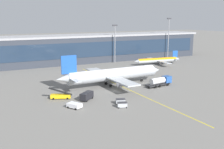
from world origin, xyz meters
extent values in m
plane|color=slate|center=(0.00, 0.00, 0.00)|extent=(700.00, 700.00, 0.00)
cube|color=yellow|center=(4.98, 2.00, 0.00)|extent=(0.82, 80.00, 0.01)
cube|color=#2D333D|center=(-5.05, 63.14, 6.92)|extent=(178.61, 19.60, 13.83)
cube|color=#1E2D42|center=(-5.05, 53.28, 7.61)|extent=(173.26, 0.16, 7.75)
cube|color=#99999E|center=(-5.05, 63.14, 14.33)|extent=(182.19, 19.99, 1.00)
cylinder|color=#B2B7BC|center=(3.18, 7.02, 3.89)|extent=(34.32, 4.66, 4.05)
cylinder|color=silver|center=(3.18, 7.02, 4.25)|extent=(33.64, 4.49, 3.88)
cone|color=#B2B7BC|center=(21.72, 7.36, 3.89)|extent=(4.12, 3.92, 3.84)
cone|color=#B2B7BC|center=(-15.57, 6.69, 4.29)|extent=(4.92, 3.53, 3.44)
cube|color=#1E51B2|center=(-13.45, 6.72, 8.94)|extent=(5.27, 0.45, 6.07)
cube|color=#B2B7BC|center=(-13.02, 10.78, 4.49)|extent=(2.12, 6.51, 0.24)
cube|color=#B2B7BC|center=(-12.87, 2.69, 4.49)|extent=(2.12, 6.51, 0.24)
cube|color=#B2B7BC|center=(1.51, 16.21, 3.58)|extent=(5.06, 14.47, 0.40)
cube|color=#B2B7BC|center=(1.85, -2.22, 3.58)|extent=(5.06, 14.47, 0.40)
cylinder|color=#939399|center=(2.56, 13.64, 2.17)|extent=(3.16, 2.28, 2.23)
cylinder|color=#939399|center=(2.80, 0.39, 2.17)|extent=(3.16, 2.28, 2.23)
cylinder|color=black|center=(15.51, 7.25, 0.50)|extent=(1.01, 0.42, 1.00)
cylinder|color=slate|center=(15.51, 7.25, 1.43)|extent=(0.20, 0.20, 1.86)
cylinder|color=black|center=(1.09, 8.81, 0.50)|extent=(1.01, 0.42, 1.00)
cylinder|color=slate|center=(1.09, 8.81, 1.43)|extent=(0.20, 0.20, 1.86)
cylinder|color=black|center=(1.16, 5.17, 0.50)|extent=(1.01, 0.42, 1.00)
cylinder|color=slate|center=(1.16, 5.17, 1.43)|extent=(0.20, 0.20, 1.86)
cube|color=#232326|center=(16.45, -1.83, 0.75)|extent=(10.26, 4.00, 0.50)
cube|color=#26519E|center=(20.79, -1.16, 2.00)|extent=(3.15, 2.90, 2.50)
cube|color=black|center=(22.04, -0.97, 2.50)|extent=(0.51, 2.30, 1.12)
cylinder|color=silver|center=(16.17, -1.87, 2.10)|extent=(6.27, 3.09, 2.20)
cylinder|color=black|center=(20.06, -0.07, 0.50)|extent=(1.04, 0.50, 1.00)
cylinder|color=black|center=(20.42, -2.42, 0.50)|extent=(1.04, 0.50, 1.00)
cylinder|color=black|center=(15.97, -0.70, 0.50)|extent=(1.04, 0.50, 1.00)
cylinder|color=black|center=(16.33, -3.05, 0.50)|extent=(1.04, 0.50, 1.00)
cylinder|color=black|center=(13.89, -1.03, 0.50)|extent=(1.04, 0.50, 1.00)
cylinder|color=black|center=(14.26, -3.37, 0.50)|extent=(1.04, 0.50, 1.00)
cube|color=black|center=(-12.15, -5.32, 1.30)|extent=(5.18, 4.82, 2.00)
cube|color=black|center=(-13.11, -6.13, 1.65)|extent=(2.55, 2.57, 0.60)
cylinder|color=black|center=(-12.89, -7.17, 0.30)|extent=(0.62, 0.58, 0.60)
cylinder|color=black|center=(-14.10, -5.72, 0.30)|extent=(0.62, 0.58, 0.60)
cylinder|color=black|center=(-10.20, -4.93, 0.30)|extent=(0.62, 0.58, 0.60)
cylinder|color=black|center=(-11.41, -3.48, 0.30)|extent=(0.62, 0.58, 0.60)
cube|color=yellow|center=(-18.75, -0.74, 0.85)|extent=(6.26, 4.12, 1.10)
cube|color=black|center=(-18.75, -0.74, 2.30)|extent=(6.86, 3.95, 2.38)
cylinder|color=black|center=(-16.48, -0.78, 0.30)|extent=(0.65, 0.47, 0.60)
cylinder|color=black|center=(-17.16, -2.35, 0.30)|extent=(0.65, 0.47, 0.60)
cylinder|color=black|center=(-20.34, 0.88, 0.30)|extent=(0.65, 0.47, 0.60)
cylinder|color=black|center=(-21.01, -0.69, 0.30)|extent=(0.65, 0.47, 0.60)
cube|color=white|center=(-17.95, -10.91, 0.85)|extent=(3.89, 4.44, 1.10)
cube|color=black|center=(-18.43, -10.09, 1.04)|extent=(2.46, 2.19, 0.33)
cylinder|color=black|center=(-19.52, -10.28, 0.30)|extent=(0.52, 0.64, 0.60)
cylinder|color=black|center=(-17.72, -9.24, 0.30)|extent=(0.52, 0.64, 0.60)
cylinder|color=black|center=(-18.18, -12.58, 0.30)|extent=(0.52, 0.64, 0.60)
cylinder|color=black|center=(-16.39, -11.54, 0.30)|extent=(0.52, 0.64, 0.60)
cube|color=#B2B7BC|center=(-6.11, -16.27, 0.73)|extent=(2.96, 2.31, 1.10)
cube|color=#333338|center=(-6.11, -16.27, 1.43)|extent=(3.02, 2.36, 0.10)
cylinder|color=black|center=(-7.35, -16.61, 0.18)|extent=(0.38, 0.24, 0.36)
cylinder|color=black|center=(-6.82, -15.20, 0.18)|extent=(0.38, 0.24, 0.36)
cylinder|color=black|center=(-5.40, -17.33, 0.18)|extent=(0.38, 0.24, 0.36)
cylinder|color=black|center=(-4.87, -15.93, 0.18)|extent=(0.38, 0.24, 0.36)
cube|color=#B2B7BC|center=(-5.00, -13.27, 0.73)|extent=(2.96, 2.31, 1.10)
cube|color=#333338|center=(-5.00, -13.27, 1.43)|extent=(3.02, 2.36, 0.10)
cylinder|color=black|center=(-6.23, -13.61, 0.18)|extent=(0.38, 0.24, 0.36)
cylinder|color=black|center=(-5.71, -12.20, 0.18)|extent=(0.38, 0.24, 0.36)
cylinder|color=black|center=(-4.28, -14.33, 0.18)|extent=(0.38, 0.24, 0.36)
cylinder|color=black|center=(-3.76, -12.93, 0.18)|extent=(0.38, 0.24, 0.36)
cylinder|color=#B2B7BC|center=(43.83, 36.02, 2.23)|extent=(22.52, 4.73, 2.30)
cylinder|color=orange|center=(43.83, 36.02, 2.44)|extent=(22.06, 4.59, 2.21)
cone|color=#B2B7BC|center=(31.89, 37.33, 2.23)|extent=(2.52, 2.42, 2.18)
cone|color=#B2B7BC|center=(55.88, 34.70, 2.46)|extent=(2.96, 2.24, 1.95)
cube|color=#1E51B2|center=(54.46, 34.85, 5.10)|extent=(2.99, 0.53, 3.45)
cube|color=#B2B7BC|center=(53.72, 32.62, 2.57)|extent=(1.51, 3.78, 0.13)
cube|color=#B2B7BC|center=(54.22, 37.19, 2.57)|extent=(1.51, 3.78, 0.13)
cube|color=#B2B7BC|center=(44.02, 30.11, 2.06)|extent=(3.69, 9.65, 0.22)
cube|color=#B2B7BC|center=(45.30, 41.75, 2.06)|extent=(3.69, 9.65, 0.22)
cylinder|color=#939399|center=(43.65, 31.85, 1.26)|extent=(1.90, 1.45, 1.26)
cylinder|color=#939399|center=(44.56, 40.12, 1.26)|extent=(1.90, 1.45, 1.26)
cylinder|color=black|center=(35.81, 36.90, 0.28)|extent=(0.58, 0.28, 0.56)
cylinder|color=slate|center=(35.81, 36.90, 0.82)|extent=(0.11, 0.11, 1.08)
cylinder|color=black|center=(45.05, 34.84, 0.28)|extent=(0.58, 0.28, 0.56)
cylinder|color=slate|center=(45.05, 34.84, 0.82)|extent=(0.11, 0.11, 1.08)
cylinder|color=black|center=(45.28, 36.90, 0.28)|extent=(0.58, 0.28, 0.56)
cylinder|color=slate|center=(45.28, 36.90, 0.82)|extent=(0.11, 0.11, 1.08)
cylinder|color=gray|center=(26.79, 51.14, 9.79)|extent=(0.44, 0.44, 19.59)
cube|color=#333338|center=(26.79, 51.14, 19.99)|extent=(2.80, 0.50, 0.80)
cylinder|color=gray|center=(62.52, 51.14, 11.53)|extent=(0.44, 0.44, 23.06)
cube|color=#333338|center=(62.52, 51.14, 23.46)|extent=(2.80, 0.50, 0.80)
camera|label=1|loc=(-40.93, -78.50, 24.17)|focal=43.82mm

